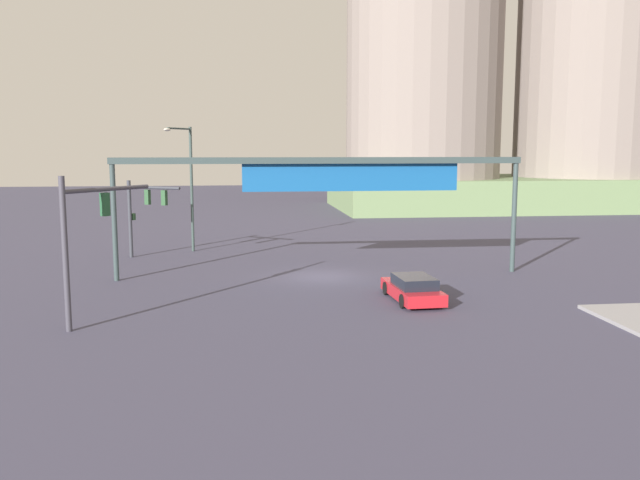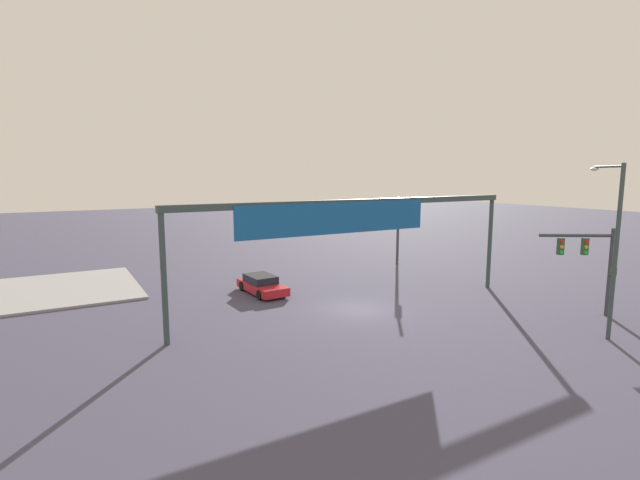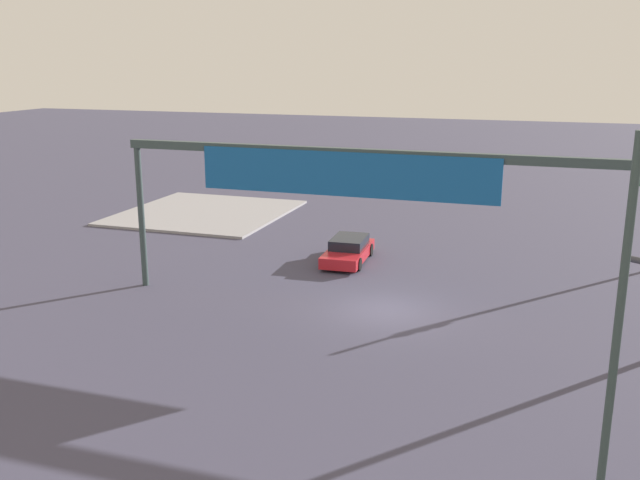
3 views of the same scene
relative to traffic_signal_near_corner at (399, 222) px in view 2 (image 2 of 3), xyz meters
name	(u,v)px [view 2 (image 2 of 3)]	position (x,y,z in m)	size (l,w,h in m)	color
ground_plane	(357,309)	(10.64, 9.12, -3.89)	(189.02, 189.02, 0.00)	#3E3D51
sidewalk_corner	(56,290)	(26.21, -5.05, -3.82)	(10.36, 10.99, 0.15)	gray
traffic_signal_near_corner	(399,222)	(0.00, 0.00, 0.00)	(2.86, 3.79, 6.03)	#3F3D47
traffic_signal_opposite_side	(593,258)	(-0.06, 16.77, -0.53)	(3.58, 2.66, 5.02)	#353840
streetlamp_curved_arm	(613,238)	(2.76, 19.18, 1.07)	(1.70, 2.50, 8.52)	#344340
overhead_sign_gantry	(354,217)	(11.17, 9.42, 1.67)	(22.63, 0.43, 6.59)	#334142
sedan_car_approaching	(262,285)	(14.10, 2.74, -3.32)	(2.11, 4.57, 1.21)	red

